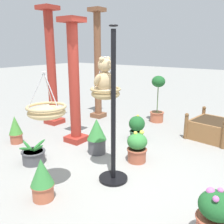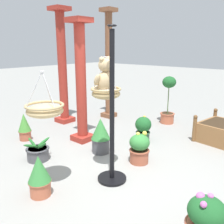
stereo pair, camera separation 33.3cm
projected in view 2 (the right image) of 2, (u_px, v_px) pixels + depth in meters
The scene contains 17 objects.
ground_plane at pixel (116, 174), 3.96m from camera, with size 40.00×40.00×0.00m, color gray.
display_pole_central at pixel (112, 138), 3.63m from camera, with size 0.44×0.44×2.26m.
hanging_basket_with_teddy at pixel (106, 93), 3.74m from camera, with size 0.46×0.46×0.63m.
teddy_bear at pixel (105, 77), 3.69m from camera, with size 0.37×0.34×0.54m.
hanging_basket_left_high at pixel (45, 110), 3.28m from camera, with size 0.52×0.52×0.61m.
greenhouse_pillar_left at pixel (62, 69), 6.36m from camera, with size 0.43×0.43×2.91m.
greenhouse_pillar_right at pixel (109, 67), 6.82m from camera, with size 0.36×0.36×2.95m.
greenhouse_pillar_far_back at pixel (81, 85), 5.09m from camera, with size 0.41×0.41×2.52m.
wooden_planter_box at pixel (222, 131), 5.27m from camera, with size 1.06×1.01×0.58m.
potted_plant_fern_front at pixel (143, 128), 5.27m from camera, with size 0.34×0.34×0.56m.
potted_plant_flowering_red at pixel (168, 101), 6.45m from camera, with size 0.38×0.38×1.24m.
potted_plant_tall_leafy at pixel (139, 148), 4.30m from camera, with size 0.36×0.36×0.56m.
potted_plant_bushy_green at pixel (101, 135), 4.69m from camera, with size 0.37×0.37×0.68m.
potted_plant_small_succulent at pixel (205, 224), 2.44m from camera, with size 0.40×0.40×0.61m.
potted_plant_conical_shrub at pixel (24, 127), 5.34m from camera, with size 0.28×0.28×0.59m.
potted_plant_trailing_ivy at pixel (39, 176), 3.33m from camera, with size 0.31×0.31×0.58m.
potted_plant_broad_leaf at pixel (38, 152), 4.43m from camera, with size 0.53×0.48×0.40m.
Camera 2 is at (-2.74, -2.28, 1.99)m, focal length 39.70 mm.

